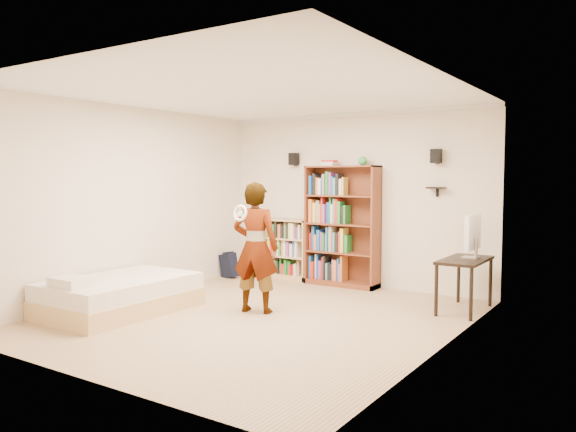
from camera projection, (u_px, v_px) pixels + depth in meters
name	position (u px, v px, depth m)	size (l,w,h in m)	color
ground	(259.00, 317.00, 6.82)	(4.50, 5.00, 0.01)	tan
room_shell	(258.00, 172.00, 6.69)	(4.52, 5.02, 2.71)	beige
crown_molding	(258.00, 95.00, 6.63)	(4.50, 5.00, 0.06)	silver
speaker_left	(294.00, 159.00, 9.25)	(0.14, 0.12, 0.20)	black
speaker_right	(436.00, 156.00, 7.93)	(0.14, 0.12, 0.20)	black
wall_shelf	(436.00, 188.00, 7.97)	(0.25, 0.16, 0.03)	black
tall_bookshelf	(342.00, 226.00, 8.75)	(1.19, 0.35, 1.88)	brown
low_bookshelf	(288.00, 249.00, 9.36)	(0.80, 0.30, 1.00)	#D9BA74
computer_desk	(464.00, 285.00, 7.12)	(0.49, 0.98, 0.67)	black
imac	(471.00, 236.00, 7.12)	(0.11, 0.56, 0.56)	white
daybed	(120.00, 291.00, 7.07)	(1.21, 1.85, 0.55)	silver
person	(256.00, 247.00, 7.04)	(0.60, 0.39, 1.64)	black
wii_wheel	(240.00, 213.00, 6.75)	(0.21, 0.21, 0.04)	white
navy_bag	(229.00, 265.00, 9.51)	(0.32, 0.20, 0.43)	black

